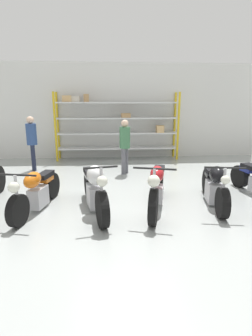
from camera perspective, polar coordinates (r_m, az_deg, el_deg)
The scene contains 9 objects.
ground_plane at distance 5.74m, azimuth 0.31°, elevation -7.77°, with size 30.00×30.00×0.00m, color #9EA3A0.
back_wall at distance 10.40m, azimuth -2.01°, elevation 12.18°, with size 30.00×0.08×3.60m.
shelving_rack at distance 10.05m, azimuth -2.12°, elevation 9.61°, with size 4.64×0.63×2.52m.
motorcycle_orange at distance 5.57m, azimuth -18.91°, elevation -4.79°, with size 0.80×2.00×0.95m.
motorcycle_white at distance 5.26m, azimuth -6.86°, elevation -4.51°, with size 0.73×2.15×1.09m.
motorcycle_red at distance 5.37m, azimuth 6.77°, elevation -4.06°, with size 0.92×2.17×1.04m.
motorcycle_black at distance 5.89m, azimuth 18.72°, elevation -3.77°, with size 0.73×1.97×0.99m.
person_browsing at distance 8.85m, azimuth -19.82°, elevation 5.97°, with size 0.39×0.39×1.72m.
person_near_rack at distance 7.92m, azimuth -0.26°, elevation 5.57°, with size 0.44×0.44×1.65m.
Camera 1 is at (-0.44, -5.31, 2.13)m, focal length 28.00 mm.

